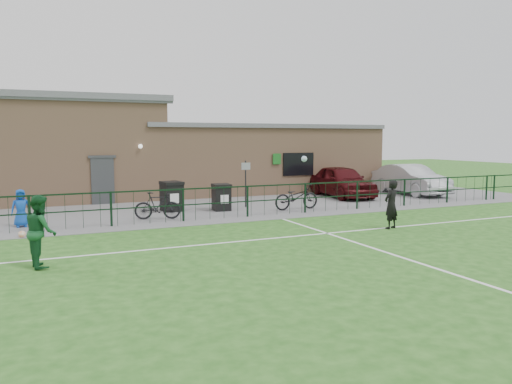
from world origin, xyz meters
name	(u,v)px	position (x,y,z in m)	size (l,w,h in m)	color
ground	(347,271)	(0.00, 0.00, 0.00)	(90.00, 90.00, 0.00)	#235619
paving_strip	(182,201)	(0.00, 13.50, 0.01)	(34.00, 13.00, 0.02)	slate
pitch_line_touch	(225,220)	(0.00, 7.80, 0.00)	(28.00, 0.10, 0.01)	white
pitch_line_mid	(270,239)	(0.00, 4.00, 0.00)	(28.00, 0.10, 0.01)	white
pitch_line_perp	(416,262)	(2.00, 0.00, 0.00)	(0.10, 16.00, 0.01)	white
perimeter_fence	(223,203)	(0.00, 8.00, 0.60)	(28.00, 0.10, 1.20)	black
wheelie_bin_left	(172,197)	(-1.24, 10.61, 0.58)	(0.74, 0.84, 1.12)	black
wheelie_bin_right	(221,198)	(0.67, 9.95, 0.52)	(0.66, 0.75, 1.00)	black
sign_post	(246,184)	(1.96, 10.44, 1.02)	(0.06, 0.06, 2.00)	black
car_maroon	(342,181)	(7.87, 11.93, 0.81)	(1.87, 4.64, 1.58)	#450C0F
car_silver	(410,179)	(11.82, 11.40, 0.80)	(1.65, 4.74, 1.56)	#B4B7BD
bicycle_d	(158,206)	(-2.24, 8.79, 0.52)	(0.47, 1.67, 1.00)	black
bicycle_e	(296,197)	(3.59, 8.89, 0.55)	(0.70, 2.00, 1.05)	black
spectator_child	(21,208)	(-6.77, 9.10, 0.65)	(0.62, 0.40, 1.27)	#124AB0
goalkeeper_kick	(388,203)	(4.32, 3.94, 0.85)	(1.93, 3.57, 2.32)	black
outfield_player	(41,231)	(-6.25, 3.27, 0.84)	(0.82, 0.64, 1.69)	#164E26
ball_ground	(22,234)	(-6.73, 7.18, 0.11)	(0.21, 0.21, 0.21)	white
clubhouse	(148,153)	(-0.88, 16.50, 2.22)	(24.25, 5.40, 4.96)	tan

